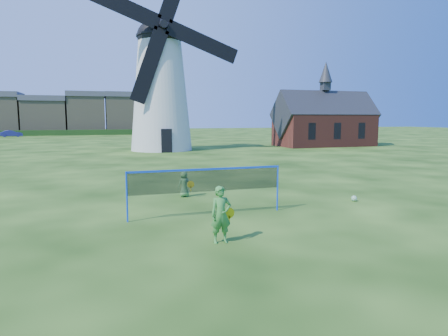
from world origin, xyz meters
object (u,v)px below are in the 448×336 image
badminton_net (207,181)px  play_ball (354,198)px  car_right (11,134)px  player_boy (184,184)px  windmill (161,86)px  chapel (324,123)px  player_girl (221,215)px

badminton_net → play_ball: size_ratio=22.95×
badminton_net → car_right: badminton_net is taller
player_boy → play_ball: 6.61m
car_right → player_boy: bearing=-175.6°
play_ball → windmill: bearing=96.9°
chapel → player_boy: chapel is taller
play_ball → car_right: car_right is taller
windmill → badminton_net: windmill is taller
car_right → play_ball: bearing=-171.4°
badminton_net → car_right: bearing=105.4°
play_ball → player_boy: bearing=154.6°
windmill → badminton_net: (-2.73, -26.66, -5.12)m
windmill → play_ball: size_ratio=84.54×
player_girl → car_right: (-16.78, 64.91, -0.16)m
player_boy → player_girl: bearing=72.9°
badminton_net → player_girl: size_ratio=3.48×
windmill → badminton_net: size_ratio=3.68×
windmill → play_ball: windmill is taller
chapel → car_right: chapel is taller
windmill → player_boy: (-2.77, -23.41, -5.74)m
player_girl → play_ball: (6.31, 3.19, -0.61)m
player_boy → car_right: 61.33m
player_girl → player_boy: bearing=86.9°
windmill → play_ball: (3.19, -26.24, -6.15)m
player_girl → car_right: size_ratio=0.43×
player_boy → car_right: car_right is taller
play_ball → car_right: size_ratio=0.06×
player_girl → player_boy: (0.35, 6.02, -0.21)m
windmill → player_boy: windmill is taller
windmill → car_right: size_ratio=5.45×
chapel → badminton_net: 34.53m
chapel → player_boy: 32.11m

